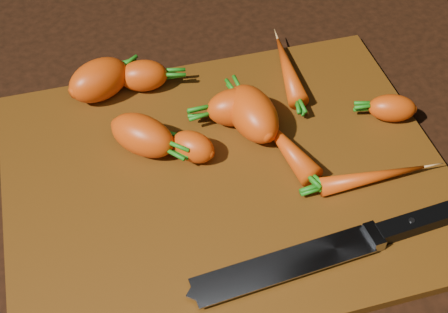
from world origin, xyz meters
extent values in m
cube|color=black|center=(0.00, 0.00, -0.01)|extent=(2.00, 2.00, 0.01)
cube|color=#5B310B|center=(0.00, 0.00, 0.01)|extent=(0.50, 0.40, 0.01)
ellipsoid|color=#C63C05|center=(-0.12, 0.17, 0.04)|extent=(0.10, 0.08, 0.05)
ellipsoid|color=#C63C05|center=(-0.03, 0.03, 0.03)|extent=(0.06, 0.06, 0.04)
ellipsoid|color=#C63C05|center=(-0.08, 0.06, 0.04)|extent=(0.09, 0.09, 0.05)
ellipsoid|color=#C63C05|center=(0.05, 0.06, 0.04)|extent=(0.07, 0.10, 0.05)
ellipsoid|color=#C63C05|center=(0.04, 0.08, 0.04)|extent=(0.08, 0.05, 0.05)
ellipsoid|color=#C63C05|center=(-0.06, 0.17, 0.03)|extent=(0.07, 0.05, 0.04)
ellipsoid|color=#C63C05|center=(0.22, 0.03, 0.03)|extent=(0.07, 0.05, 0.03)
ellipsoid|color=#C63C05|center=(0.12, 0.14, 0.03)|extent=(0.04, 0.13, 0.03)
ellipsoid|color=#C63C05|center=(0.15, -0.06, 0.02)|extent=(0.12, 0.03, 0.02)
ellipsoid|color=#C63C05|center=(0.07, 0.01, 0.03)|extent=(0.05, 0.12, 0.03)
cube|color=gray|center=(-0.07, -0.15, 0.02)|extent=(0.19, 0.05, 0.00)
cube|color=gray|center=(0.03, -0.14, 0.02)|extent=(0.02, 0.03, 0.01)
cube|color=black|center=(0.09, -0.13, 0.02)|extent=(0.11, 0.03, 0.02)
cylinder|color=#B2B2B7|center=(0.07, -0.13, 0.03)|extent=(0.01, 0.01, 0.00)
camera|label=1|loc=(-0.13, -0.45, 0.56)|focal=50.00mm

